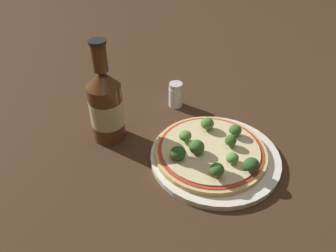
{
  "coord_description": "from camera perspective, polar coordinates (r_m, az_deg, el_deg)",
  "views": [
    {
      "loc": [
        -0.38,
        -0.33,
        0.46
      ],
      "look_at": [
        -0.07,
        0.08,
        0.06
      ],
      "focal_mm": 35.0,
      "sensor_mm": 36.0,
      "label": 1
    }
  ],
  "objects": [
    {
      "name": "broccoli_floret_8",
      "position": [
        0.59,
        8.53,
        -7.56
      ],
      "size": [
        0.03,
        0.03,
        0.03
      ],
      "color": "#7A9E5B",
      "rests_on": "pizza"
    },
    {
      "name": "broccoli_floret_3",
      "position": [
        0.7,
        6.84,
        0.44
      ],
      "size": [
        0.03,
        0.03,
        0.03
      ],
      "color": "#7A9E5B",
      "rests_on": "pizza"
    },
    {
      "name": "ground_plane",
      "position": [
        0.69,
        8.79,
        -5.3
      ],
      "size": [
        3.0,
        3.0,
        0.0
      ],
      "primitive_type": "plane",
      "color": "#3D2819"
    },
    {
      "name": "broccoli_floret_2",
      "position": [
        0.64,
        5.01,
        -3.66
      ],
      "size": [
        0.03,
        0.03,
        0.03
      ],
      "color": "#7A9E5B",
      "rests_on": "pizza"
    },
    {
      "name": "beer_bottle",
      "position": [
        0.69,
        -10.76,
        3.58
      ],
      "size": [
        0.07,
        0.07,
        0.22
      ],
      "color": "#563319",
      "rests_on": "ground_plane"
    },
    {
      "name": "plate",
      "position": [
        0.68,
        7.97,
        -5.2
      ],
      "size": [
        0.26,
        0.26,
        0.01
      ],
      "color": "silver",
      "rests_on": "ground_plane"
    },
    {
      "name": "pepper_shaker",
      "position": [
        0.81,
        1.34,
        5.45
      ],
      "size": [
        0.03,
        0.03,
        0.06
      ],
      "color": "silver",
      "rests_on": "ground_plane"
    },
    {
      "name": "broccoli_floret_7",
      "position": [
        0.63,
        11.14,
        -5.49
      ],
      "size": [
        0.02,
        0.02,
        0.02
      ],
      "color": "#7A9E5B",
      "rests_on": "pizza"
    },
    {
      "name": "broccoli_floret_6",
      "position": [
        0.63,
        1.71,
        -4.71
      ],
      "size": [
        0.03,
        0.03,
        0.02
      ],
      "color": "#7A9E5B",
      "rests_on": "pizza"
    },
    {
      "name": "broccoli_floret_4",
      "position": [
        0.67,
        10.84,
        -2.51
      ],
      "size": [
        0.02,
        0.02,
        0.03
      ],
      "color": "#7A9E5B",
      "rests_on": "pizza"
    },
    {
      "name": "pizza",
      "position": [
        0.67,
        7.38,
        -4.31
      ],
      "size": [
        0.23,
        0.23,
        0.01
      ],
      "color": "tan",
      "rests_on": "plate"
    },
    {
      "name": "broccoli_floret_0",
      "position": [
        0.62,
        14.1,
        -6.72
      ],
      "size": [
        0.03,
        0.03,
        0.03
      ],
      "color": "#7A9E5B",
      "rests_on": "pizza"
    },
    {
      "name": "broccoli_floret_1",
      "position": [
        0.67,
        3.0,
        -1.7
      ],
      "size": [
        0.03,
        0.03,
        0.02
      ],
      "color": "#7A9E5B",
      "rests_on": "pizza"
    },
    {
      "name": "broccoli_floret_5",
      "position": [
        0.69,
        11.63,
        -0.71
      ],
      "size": [
        0.03,
        0.03,
        0.03
      ],
      "color": "#7A9E5B",
      "rests_on": "pizza"
    }
  ]
}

